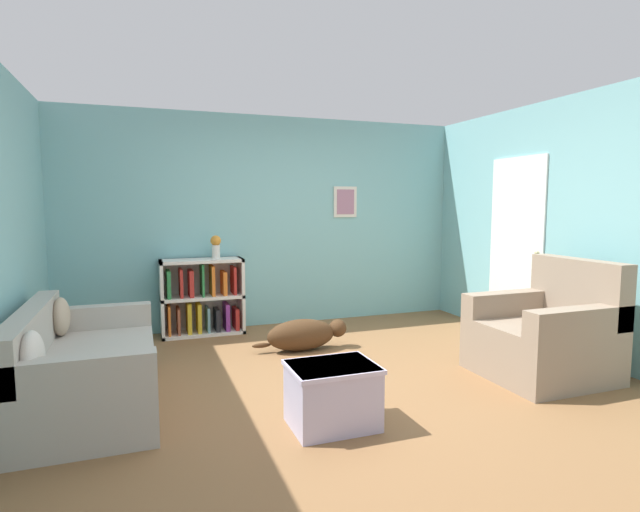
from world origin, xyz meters
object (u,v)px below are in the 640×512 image
object	(u,v)px
bookshelf	(202,299)
vase	(216,245)
couch	(82,370)
dog	(304,334)
recliner_chair	(546,336)
coffee_table	(332,393)

from	to	relation	value
bookshelf	vase	xyz separation A→B (m)	(0.17, -0.02, 0.62)
couch	dog	bearing A→B (deg)	22.16
couch	vase	xyz separation A→B (m)	(1.27, 1.85, 0.75)
dog	couch	bearing A→B (deg)	-157.84
dog	bookshelf	bearing A→B (deg)	131.34
recliner_chair	dog	distance (m)	2.32
vase	bookshelf	bearing A→B (deg)	174.29
couch	dog	distance (m)	2.19
coffee_table	vase	size ratio (longest dim) A/B	2.18
recliner_chair	bookshelf	bearing A→B (deg)	137.18
bookshelf	coffee_table	bearing A→B (deg)	-79.12
couch	vase	world-z (taller)	vase
dog	vase	bearing A→B (deg)	126.17
recliner_chair	vase	distance (m)	3.61
bookshelf	recliner_chair	size ratio (longest dim) A/B	0.91
dog	coffee_table	bearing A→B (deg)	-101.97
couch	vase	bearing A→B (deg)	55.39
couch	coffee_table	size ratio (longest dim) A/B	2.94
recliner_chair	coffee_table	distance (m)	2.19
bookshelf	coffee_table	xyz separation A→B (m)	(0.54, -2.81, -0.19)
couch	coffee_table	distance (m)	1.90
bookshelf	recliner_chair	xyz separation A→B (m)	(2.70, -2.50, -0.06)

